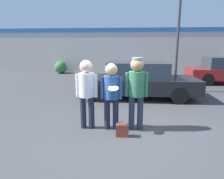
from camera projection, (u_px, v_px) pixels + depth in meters
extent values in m
plane|color=#3F3F42|center=(125.00, 129.00, 5.19)|extent=(56.00, 56.00, 0.00)
cube|color=beige|center=(129.00, 51.00, 15.36)|extent=(24.00, 0.18, 3.41)
cube|color=#2666B2|center=(129.00, 30.00, 14.91)|extent=(24.00, 0.04, 0.30)
cylinder|color=#1E2338|center=(83.00, 112.00, 5.19)|extent=(0.15, 0.15, 0.85)
cylinder|color=#1E2338|center=(92.00, 113.00, 5.17)|extent=(0.15, 0.15, 0.85)
cylinder|color=silver|center=(87.00, 85.00, 5.02)|extent=(0.39, 0.39, 0.60)
cylinder|color=silver|center=(77.00, 86.00, 5.05)|extent=(0.09, 0.09, 0.59)
cylinder|color=silver|center=(96.00, 86.00, 5.01)|extent=(0.09, 0.09, 0.59)
sphere|color=#DBB28E|center=(86.00, 67.00, 4.92)|extent=(0.32, 0.32, 0.32)
cylinder|color=#1E2338|center=(107.00, 114.00, 5.15)|extent=(0.15, 0.15, 0.82)
cylinder|color=#1E2338|center=(116.00, 114.00, 5.13)|extent=(0.15, 0.15, 0.82)
cylinder|color=#2D4C8C|center=(111.00, 87.00, 4.99)|extent=(0.38, 0.38, 0.58)
cylinder|color=#2D4C8C|center=(102.00, 88.00, 5.01)|extent=(0.09, 0.09, 0.56)
cylinder|color=#2D4C8C|center=(120.00, 88.00, 4.97)|extent=(0.09, 0.09, 0.56)
sphere|color=tan|center=(111.00, 70.00, 4.89)|extent=(0.31, 0.31, 0.31)
cylinder|color=silver|center=(113.00, 88.00, 4.72)|extent=(0.25, 0.25, 0.10)
cylinder|color=#2D3347|center=(132.00, 112.00, 5.14)|extent=(0.15, 0.15, 0.88)
cylinder|color=#2D3347|center=(140.00, 113.00, 5.12)|extent=(0.15, 0.15, 0.88)
cylinder|color=#33724C|center=(137.00, 84.00, 4.97)|extent=(0.40, 0.40, 0.62)
cylinder|color=#33724C|center=(127.00, 85.00, 5.00)|extent=(0.09, 0.09, 0.61)
cylinder|color=#33724C|center=(146.00, 85.00, 4.95)|extent=(0.09, 0.09, 0.61)
sphere|color=tan|center=(137.00, 65.00, 4.87)|extent=(0.33, 0.33, 0.33)
cylinder|color=gray|center=(137.00, 59.00, 4.84)|extent=(0.26, 0.26, 0.06)
cube|color=black|center=(139.00, 84.00, 8.26)|extent=(4.63, 1.90, 0.57)
cube|color=#28333D|center=(137.00, 70.00, 8.14)|extent=(2.41, 1.63, 0.63)
cylinder|color=black|center=(170.00, 86.00, 9.02)|extent=(0.64, 0.22, 0.64)
cylinder|color=black|center=(179.00, 95.00, 7.36)|extent=(0.64, 0.22, 0.64)
cylinder|color=black|center=(107.00, 85.00, 9.26)|extent=(0.64, 0.22, 0.64)
cylinder|color=black|center=(102.00, 94.00, 7.61)|extent=(0.64, 0.22, 0.64)
cylinder|color=black|center=(198.00, 75.00, 12.22)|extent=(0.66, 0.22, 0.66)
cylinder|color=black|center=(207.00, 80.00, 10.69)|extent=(0.66, 0.22, 0.66)
cylinder|color=#38383D|center=(178.00, 33.00, 8.79)|extent=(0.12, 0.12, 5.28)
sphere|color=#387A3D|center=(61.00, 67.00, 15.44)|extent=(0.93, 0.93, 0.93)
cube|color=brown|center=(122.00, 130.00, 4.75)|extent=(0.30, 0.14, 0.30)
torus|color=brown|center=(122.00, 123.00, 4.71)|extent=(0.23, 0.23, 0.02)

